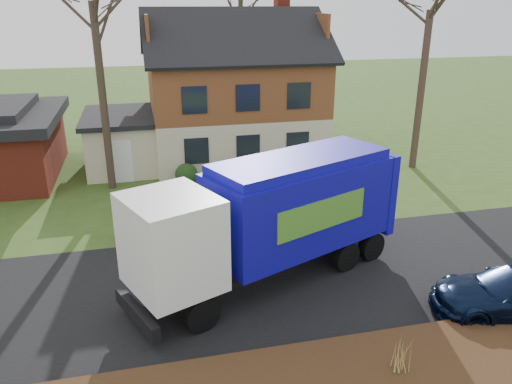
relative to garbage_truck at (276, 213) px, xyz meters
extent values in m
plane|color=#344D19|center=(-0.65, -0.19, -2.25)|extent=(120.00, 120.00, 0.00)
cube|color=black|center=(-0.65, -0.19, -2.24)|extent=(80.00, 7.00, 0.02)
cube|color=beige|center=(1.35, 13.81, -0.90)|extent=(9.00, 7.50, 2.70)
cube|color=#5E2D1B|center=(1.35, 13.81, 1.85)|extent=(9.00, 7.50, 2.80)
cube|color=#993121|center=(4.35, 14.81, 6.21)|extent=(0.70, 0.90, 1.60)
cube|color=beige|center=(-4.85, 13.31, -0.95)|extent=(3.50, 5.50, 2.60)
cube|color=black|center=(-4.85, 13.31, 0.47)|extent=(3.90, 5.90, 0.24)
cylinder|color=black|center=(-2.67, -2.24, -1.75)|extent=(1.06, 0.70, 1.00)
cylinder|color=black|center=(-3.46, -0.37, -1.75)|extent=(1.06, 0.70, 1.00)
cylinder|color=black|center=(2.39, -0.08, -1.75)|extent=(1.06, 0.70, 1.00)
cylinder|color=black|center=(1.60, 1.78, -1.75)|extent=(1.06, 0.70, 1.00)
cylinder|color=black|center=(3.55, 0.41, -1.75)|extent=(1.06, 0.70, 1.00)
cylinder|color=black|center=(2.75, 2.27, -1.75)|extent=(1.06, 0.70, 1.00)
cube|color=black|center=(0.04, 0.02, -1.43)|extent=(8.09, 4.32, 0.34)
cube|color=white|center=(-3.29, -1.40, 0.06)|extent=(2.99, 3.09, 2.61)
cube|color=black|center=(-4.26, -1.82, 0.21)|extent=(0.90, 1.98, 0.87)
cube|color=black|center=(-4.35, -1.85, -1.72)|extent=(1.17, 2.31, 0.43)
cube|color=#110D9C|center=(0.89, 0.38, 0.06)|extent=(6.54, 4.60, 2.61)
cube|color=#110D9C|center=(0.89, 0.38, 1.51)|extent=(6.16, 4.22, 0.29)
cube|color=#110D9C|center=(3.77, 1.61, -0.03)|extent=(1.28, 2.40, 2.80)
cube|color=#4D892C|center=(1.23, -0.81, 0.16)|extent=(3.21, 1.40, 0.97)
cube|color=#4D892C|center=(0.27, 1.45, 0.16)|extent=(3.21, 1.40, 0.97)
imported|color=#AFB3B7|center=(-2.43, 3.84, -1.52)|extent=(4.57, 1.94, 1.46)
cylinder|color=#3B2F23|center=(-5.39, 9.83, 1.95)|extent=(0.35, 0.35, 8.42)
cylinder|color=#443229|center=(10.30, 9.43, 1.75)|extent=(0.37, 0.37, 8.01)
cylinder|color=#382E21|center=(3.48, 21.93, 2.06)|extent=(0.33, 0.33, 8.62)
cone|color=#A38B48|center=(1.59, -5.26, -1.51)|extent=(0.04, 0.04, 0.88)
cone|color=#A38B48|center=(1.46, -5.26, -1.51)|extent=(0.04, 0.04, 0.88)
cone|color=#A38B48|center=(1.73, -5.26, -1.51)|extent=(0.04, 0.04, 0.88)
cone|color=#A38B48|center=(1.59, -5.14, -1.51)|extent=(0.04, 0.04, 0.88)
cone|color=#A38B48|center=(1.59, -5.37, -1.51)|extent=(0.04, 0.04, 0.88)
camera|label=1|loc=(-3.85, -13.62, 6.10)|focal=35.00mm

